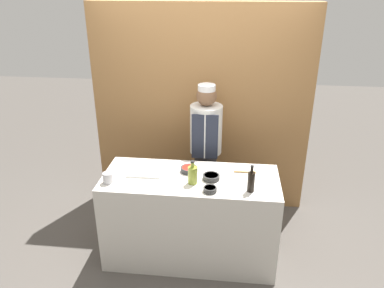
{
  "coord_description": "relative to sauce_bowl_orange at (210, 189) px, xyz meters",
  "views": [
    {
      "loc": [
        0.36,
        -3.06,
        2.62
      ],
      "look_at": [
        0.0,
        0.14,
        1.19
      ],
      "focal_mm": 35.0,
      "sensor_mm": 36.0,
      "label": 1
    }
  ],
  "objects": [
    {
      "name": "ground_plane",
      "position": [
        -0.2,
        0.24,
        -0.93
      ],
      "size": [
        14.0,
        14.0,
        0.0
      ],
      "primitive_type": "plane",
      "color": "#4C4742"
    },
    {
      "name": "cabinet_wall",
      "position": [
        -0.2,
        1.34,
        0.27
      ],
      "size": [
        2.5,
        0.18,
        2.4
      ],
      "color": "olive",
      "rests_on": "ground_plane"
    },
    {
      "name": "counter",
      "position": [
        -0.2,
        0.24,
        -0.48
      ],
      "size": [
        1.66,
        0.69,
        0.91
      ],
      "color": "beige",
      "rests_on": "ground_plane"
    },
    {
      "name": "sauce_bowl_orange",
      "position": [
        0.0,
        0.0,
        0.0
      ],
      "size": [
        0.12,
        0.12,
        0.04
      ],
      "color": "#2D2D2D",
      "rests_on": "counter"
    },
    {
      "name": "sauce_bowl_red",
      "position": [
        -0.23,
        0.35,
        0.0
      ],
      "size": [
        0.16,
        0.16,
        0.05
      ],
      "color": "#2D2D2D",
      "rests_on": "counter"
    },
    {
      "name": "sauce_bowl_white",
      "position": [
        -0.0,
        0.22,
        0.0
      ],
      "size": [
        0.16,
        0.16,
        0.05
      ],
      "color": "#2D2D2D",
      "rests_on": "counter"
    },
    {
      "name": "cutting_board",
      "position": [
        -0.64,
        0.29,
        -0.01
      ],
      "size": [
        0.33,
        0.26,
        0.02
      ],
      "color": "white",
      "rests_on": "counter"
    },
    {
      "name": "bottle_oil",
      "position": [
        -0.17,
        0.13,
        0.06
      ],
      "size": [
        0.08,
        0.08,
        0.23
      ],
      "color": "olive",
      "rests_on": "counter"
    },
    {
      "name": "bottle_soy",
      "position": [
        0.35,
        0.05,
        0.08
      ],
      "size": [
        0.06,
        0.06,
        0.25
      ],
      "color": "black",
      "rests_on": "counter"
    },
    {
      "name": "cup_steel",
      "position": [
        -0.93,
        0.06,
        0.03
      ],
      "size": [
        0.09,
        0.09,
        0.1
      ],
      "color": "#B7B7BC",
      "rests_on": "counter"
    },
    {
      "name": "wooden_spoon",
      "position": [
        0.33,
        0.38,
        -0.01
      ],
      "size": [
        0.22,
        0.04,
        0.02
      ],
      "color": "#B2844C",
      "rests_on": "counter"
    },
    {
      "name": "chef_center",
      "position": [
        -0.11,
        0.94,
        -0.05
      ],
      "size": [
        0.35,
        0.35,
        1.61
      ],
      "color": "#28282D",
      "rests_on": "ground_plane"
    }
  ]
}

